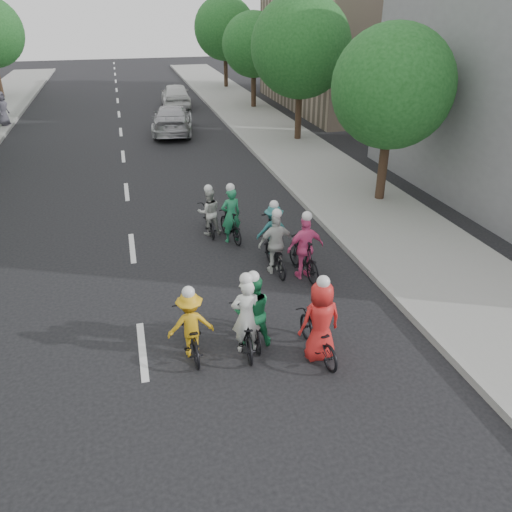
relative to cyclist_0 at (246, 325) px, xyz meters
name	(u,v)px	position (x,y,z in m)	size (l,w,h in m)	color
ground	(142,351)	(-2.11, 0.46, -0.59)	(120.00, 120.00, 0.00)	black
sidewalk_right	(323,173)	(5.89, 10.46, -0.51)	(4.00, 80.00, 0.15)	gray
curb_right	(279,177)	(3.94, 10.46, -0.50)	(0.18, 80.00, 0.18)	#999993
bldg_se	(361,43)	(13.89, 24.46, 3.41)	(10.00, 14.00, 8.00)	gray
tree_r_0	(392,87)	(6.69, 7.06, 3.38)	(4.00, 4.00, 5.97)	black
tree_r_1	(301,47)	(6.69, 16.06, 3.93)	(4.80, 4.80, 6.93)	black
tree_r_2	(253,45)	(6.69, 25.06, 3.38)	(4.00, 4.00, 5.97)	black
tree_r_3	(225,28)	(6.69, 34.06, 3.93)	(4.80, 4.80, 6.93)	black
cyclist_0	(246,325)	(0.00, 0.00, 0.00)	(0.73, 1.69, 1.83)	black
cyclist_1	(253,316)	(0.19, 0.16, 0.08)	(0.78, 1.48, 1.75)	black
cyclist_2	(191,329)	(-1.11, 0.15, 0.00)	(0.95, 1.70, 1.60)	black
cyclist_3	(304,253)	(2.20, 2.61, 0.10)	(1.03, 1.85, 1.85)	black
cyclist_4	(319,328)	(1.36, -0.61, 0.08)	(0.89, 1.74, 1.90)	black
cyclist_5	(231,221)	(0.83, 5.25, 0.04)	(0.73, 1.62, 1.83)	black
cyclist_6	(209,216)	(0.29, 5.94, -0.02)	(0.71, 1.64, 1.60)	black
cyclist_7	(273,232)	(1.81, 4.12, 0.05)	(1.00, 1.88, 1.62)	black
cyclist_8	(276,250)	(1.56, 3.05, 0.04)	(0.99, 1.67, 1.82)	black
follow_car_lead	(172,119)	(0.68, 19.50, 0.15)	(2.07, 5.10, 1.48)	#AEAEB3
follow_car_trail	(176,95)	(1.74, 27.01, 0.19)	(1.84, 4.57, 1.56)	silver
spectator_2	(2,108)	(-8.41, 23.22, 0.49)	(0.91, 0.59, 1.86)	#464450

